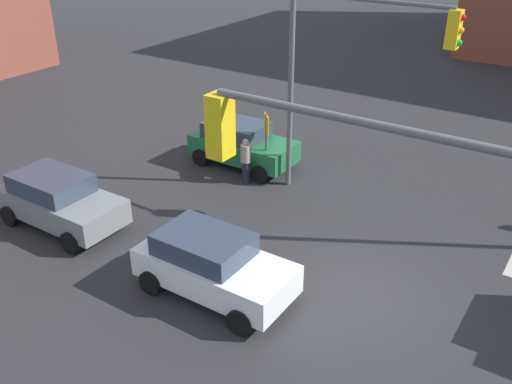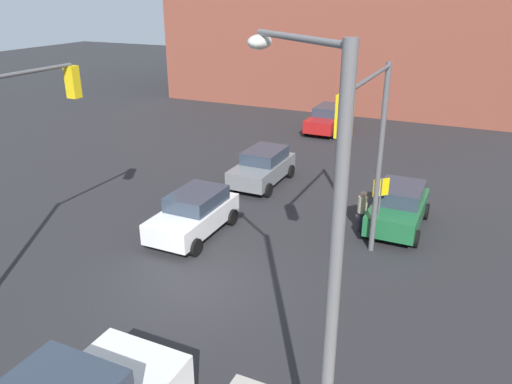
% 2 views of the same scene
% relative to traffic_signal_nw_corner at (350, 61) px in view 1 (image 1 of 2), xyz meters
% --- Properties ---
extents(ground_plane, '(120.00, 120.00, 0.00)m').
position_rel_traffic_signal_nw_corner_xyz_m(ground_plane, '(2.53, -4.50, -4.61)').
color(ground_plane, '#28282B').
extents(traffic_signal_nw_corner, '(5.21, 0.36, 6.50)m').
position_rel_traffic_signal_nw_corner_xyz_m(traffic_signal_nw_corner, '(0.00, 0.00, 0.00)').
color(traffic_signal_nw_corner, '#59595B').
rests_on(traffic_signal_nw_corner, ground).
extents(traffic_signal_se_corner, '(5.41, 0.36, 6.50)m').
position_rel_traffic_signal_nw_corner_xyz_m(traffic_signal_se_corner, '(4.97, -9.00, 0.01)').
color(traffic_signal_se_corner, '#59595B').
rests_on(traffic_signal_se_corner, ground).
extents(warning_sign_two_way, '(0.48, 0.48, 2.40)m').
position_rel_traffic_signal_nw_corner_xyz_m(warning_sign_two_way, '(-2.87, -0.02, -2.98)').
color(warning_sign_two_way, '#4C4C4C').
rests_on(warning_sign_two_way, ground).
extents(sedan_gray, '(4.02, 2.02, 1.62)m').
position_rel_traffic_signal_nw_corner_xyz_m(sedan_gray, '(-6.33, -6.17, -3.77)').
color(sedan_gray, slate).
rests_on(sedan_gray, ground).
extents(hatchback_green, '(3.86, 2.02, 1.62)m').
position_rel_traffic_signal_nw_corner_xyz_m(hatchback_green, '(-4.25, 0.47, -3.77)').
color(hatchback_green, '#1E6638').
rests_on(hatchback_green, ground).
extents(sedan_white, '(4.00, 2.02, 1.62)m').
position_rel_traffic_signal_nw_corner_xyz_m(sedan_white, '(-0.44, -6.31, -3.77)').
color(sedan_white, white).
rests_on(sedan_white, ground).
extents(pedestrian_waiting, '(0.36, 0.36, 1.63)m').
position_rel_traffic_signal_nw_corner_xyz_m(pedestrian_waiting, '(-3.27, -0.70, -3.77)').
color(pedestrian_waiting, '#9E937A').
rests_on(pedestrian_waiting, ground).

